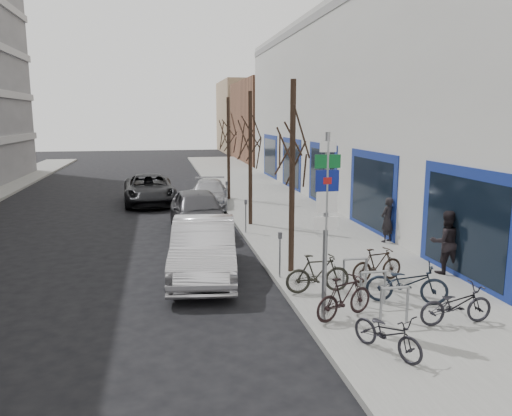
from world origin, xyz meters
name	(u,v)px	position (x,y,z in m)	size (l,w,h in m)	color
ground	(214,335)	(0.00, 0.00, 0.00)	(120.00, 120.00, 0.00)	black
sidewalk_east	(295,224)	(4.50, 10.00, 0.07)	(5.00, 70.00, 0.15)	slate
commercial_building	(482,108)	(17.00, 16.00, 5.00)	(20.00, 32.00, 10.00)	#B7B7B2
brick_building_far	(298,122)	(13.00, 40.00, 4.00)	(12.00, 14.00, 8.00)	brown
tan_building_far	(271,117)	(13.50, 55.00, 4.50)	(13.00, 12.00, 9.00)	#937A5B
highway_sign_pole	(326,216)	(2.40, -0.01, 2.46)	(0.55, 0.10, 4.20)	gray
bike_rack	(373,284)	(3.80, 0.60, 0.66)	(0.66, 2.26, 0.83)	gray
tree_near	(293,132)	(2.60, 3.50, 4.10)	(1.80, 1.80, 5.50)	black
tree_mid	(250,127)	(2.60, 10.00, 4.10)	(1.80, 1.80, 5.50)	black
tree_far	(228,124)	(2.60, 16.50, 4.10)	(1.80, 1.80, 5.50)	black
meter_front	(280,250)	(2.15, 3.00, 0.92)	(0.10, 0.08, 1.27)	gray
meter_mid	(246,213)	(2.15, 8.50, 0.92)	(0.10, 0.08, 1.27)	gray
meter_back	(227,192)	(2.15, 14.00, 0.92)	(0.10, 0.08, 1.27)	gray
bike_near_left	(388,330)	(3.05, -1.75, 0.62)	(0.47, 1.55, 0.95)	black
bike_near_right	(344,297)	(2.87, -0.01, 0.64)	(0.48, 1.60, 0.97)	black
bike_mid_curb	(407,279)	(4.64, 0.57, 0.73)	(0.57, 1.90, 1.16)	black
bike_mid_inner	(318,273)	(2.80, 1.65, 0.66)	(0.50, 1.66, 1.01)	black
bike_far_curb	(456,301)	(5.08, -0.76, 0.66)	(0.50, 1.66, 1.02)	black
bike_far_inner	(377,264)	(4.62, 2.17, 0.62)	(0.46, 1.55, 0.94)	black
parked_car_front	(204,249)	(0.15, 3.92, 0.82)	(1.74, 4.99, 1.64)	#B9B8BE
parked_car_mid	(198,211)	(0.42, 9.57, 0.84)	(1.99, 4.95, 1.69)	#444448
parked_car_back	(209,194)	(1.40, 15.12, 0.66)	(1.86, 4.57, 1.33)	#9A9A9F
lane_car	(149,189)	(-1.59, 16.65, 0.76)	(2.53, 5.48, 1.52)	black
pedestrian_near	(387,220)	(6.78, 6.14, 0.94)	(0.58, 0.38, 1.58)	black
pedestrian_far	(446,242)	(6.80, 2.51, 1.06)	(0.67, 0.45, 1.82)	black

